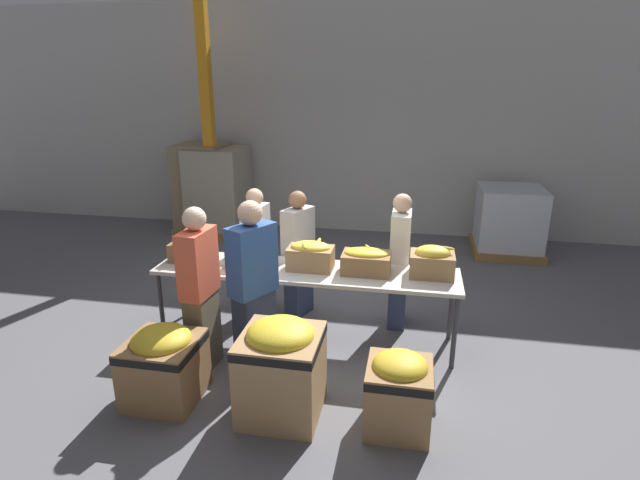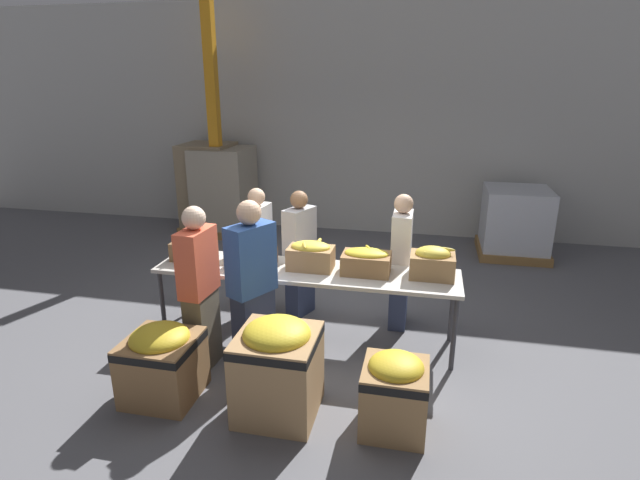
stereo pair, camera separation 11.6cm
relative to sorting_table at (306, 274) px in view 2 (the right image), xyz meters
name	(u,v)px [view 2 (the right image)]	position (x,y,z in m)	size (l,w,h in m)	color
ground_plane	(307,338)	(0.00, 0.00, -0.76)	(30.00, 30.00, 0.00)	slate
wall_back	(362,120)	(0.00, 4.16, 1.24)	(16.00, 0.08, 4.00)	#B7B7B2
sorting_table	(306,274)	(0.00, 0.00, 0.00)	(3.19, 0.70, 0.81)	beige
banana_box_0	(194,247)	(-1.28, 0.04, 0.19)	(0.45, 0.31, 0.28)	olive
banana_box_1	(252,255)	(-0.59, -0.01, 0.18)	(0.48, 0.29, 0.26)	olive
banana_box_2	(311,255)	(0.04, 0.04, 0.21)	(0.47, 0.35, 0.31)	#A37A4C
banana_box_3	(366,261)	(0.63, 0.04, 0.19)	(0.49, 0.34, 0.27)	olive
banana_box_4	(432,262)	(1.29, 0.08, 0.21)	(0.44, 0.33, 0.32)	#A37A4C
volunteer_0	(259,251)	(-0.73, 0.59, 0.00)	(0.25, 0.43, 1.52)	#6B604C
volunteer_1	(252,288)	(-0.36, -0.65, 0.08)	(0.42, 0.51, 1.69)	#2D3856
volunteer_2	(200,290)	(-0.87, -0.71, 0.05)	(0.25, 0.45, 1.63)	#6B604C
volunteer_3	(300,255)	(-0.22, 0.59, -0.01)	(0.34, 0.45, 1.52)	#2D3856
volunteer_4	(401,263)	(0.95, 0.53, 0.01)	(0.21, 0.42, 1.55)	#2D3856
donation_bin_0	(162,360)	(-1.00, -1.27, -0.40)	(0.61, 0.61, 0.69)	olive
donation_bin_1	(278,365)	(0.07, -1.27, -0.30)	(0.66, 0.66, 0.86)	tan
donation_bin_2	(395,391)	(1.04, -1.27, -0.41)	(0.52, 0.52, 0.66)	#A37A4C
support_pillar	(214,122)	(-2.40, 3.31, 1.24)	(0.17, 0.17, 4.00)	orange
pallet_stack_0	(209,188)	(-2.70, 3.58, 0.03)	(0.94, 0.94, 1.60)	olive
pallet_stack_1	(515,223)	(2.59, 3.35, -0.23)	(1.06, 1.06, 1.07)	olive
pallet_stack_2	(224,191)	(-2.39, 3.53, 0.00)	(1.03, 1.03, 1.54)	olive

